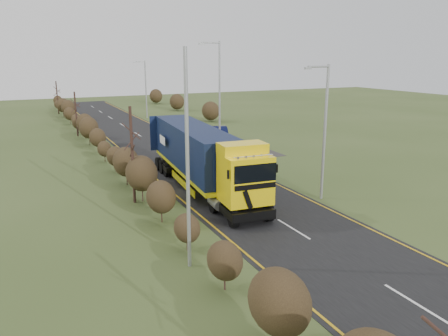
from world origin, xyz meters
name	(u,v)px	position (x,y,z in m)	size (l,w,h in m)	color
ground	(256,207)	(0.00, 0.00, 0.00)	(160.00, 160.00, 0.00)	#3A4B20
road	(195,169)	(0.00, 10.00, 0.01)	(8.00, 120.00, 0.02)	black
layby	(217,142)	(6.50, 20.00, 0.01)	(6.00, 18.00, 0.02)	#292725
lane_markings	(197,170)	(0.00, 9.69, 0.03)	(7.52, 116.00, 0.01)	#C59612
hedgerow	(127,163)	(-6.00, 7.89, 1.62)	(2.24, 102.04, 6.05)	black
lorry	(201,155)	(-1.68, 4.69, 2.46)	(3.67, 15.75, 4.34)	black
car_red_hatchback	(219,142)	(5.14, 16.34, 0.70)	(1.65, 4.11, 1.40)	#991607
car_blue_sedan	(219,133)	(7.16, 20.91, 0.78)	(1.66, 4.75, 1.57)	black
streetlight_near	(324,127)	(4.50, -0.42, 4.66)	(1.81, 0.18, 8.49)	#9D9FA2
streetlight_mid	(218,90)	(5.34, 17.02, 5.74)	(2.19, 0.21, 10.34)	#9D9FA2
streetlight_far	(145,87)	(4.83, 41.43, 4.56)	(1.78, 0.18, 8.31)	#9D9FA2
left_pole	(188,163)	(-6.49, -5.52, 4.66)	(0.16, 0.16, 9.33)	#9D9FA2
speed_sign	(225,140)	(4.20, 13.06, 1.56)	(0.62, 0.10, 2.24)	#9D9FA2
warning_board	(197,131)	(4.62, 20.98, 1.19)	(0.74, 0.11, 1.94)	#9D9FA2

